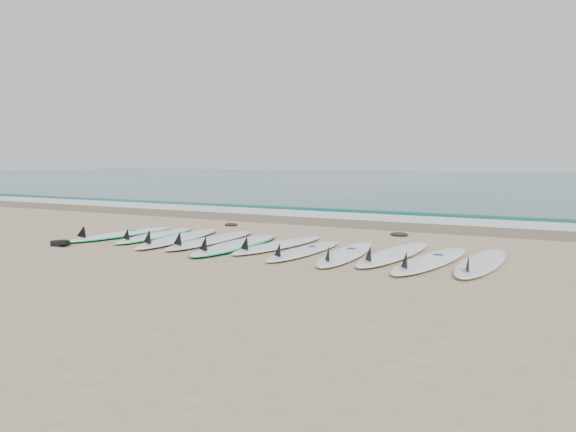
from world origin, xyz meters
The scene contains 19 objects.
ground centered at (0.00, 0.00, 0.00)m, with size 120.00×120.00×0.00m, color tan.
ocean centered at (0.00, 32.50, 0.01)m, with size 120.00×55.00×0.03m, color #236061.
wet_sand_band centered at (0.00, 4.10, 0.01)m, with size 120.00×1.80×0.01m, color brown.
foam_band centered at (0.00, 5.50, 0.02)m, with size 120.00×1.40×0.04m, color silver.
wave_crest centered at (0.00, 7.00, 0.05)m, with size 120.00×1.00×0.10m, color #236061.
surfboard_0 centered at (-3.39, -0.07, 0.05)m, with size 0.83×2.63×0.33m.
surfboard_1 centered at (-2.69, 0.08, 0.05)m, with size 0.83×2.44×0.30m.
surfboard_2 centered at (-2.00, -0.08, 0.06)m, with size 0.99×2.85×0.36m.
surfboard_3 centered at (-1.35, 0.02, 0.06)m, with size 0.65×2.72×0.35m.
surfboard_4 centered at (-0.66, -0.20, 0.05)m, with size 0.81×2.75×0.34m.
surfboard_5 centered at (-0.01, 0.09, 0.06)m, with size 0.83×2.53×0.32m.
surfboard_6 centered at (0.65, -0.22, 0.05)m, with size 0.55×2.36×0.30m.
surfboard_7 centered at (1.35, -0.19, 0.06)m, with size 0.77×2.57×0.32m.
surfboard_8 centered at (2.01, 0.11, 0.06)m, with size 0.72×2.71×0.34m.
surfboard_9 centered at (2.65, -0.17, 0.06)m, with size 0.86×2.70×0.34m.
surfboard_10 centered at (3.32, 0.00, 0.06)m, with size 0.59×2.58×0.33m.
seaweed_near centered at (-2.47, 2.37, 0.03)m, with size 0.32×0.25×0.06m, color black.
seaweed_far centered at (1.39, 2.52, 0.04)m, with size 0.36×0.28×0.07m, color black.
leash_coil centered at (-3.47, -1.45, 0.05)m, with size 0.46×0.36×0.11m.
Camera 1 is at (4.56, -8.15, 1.50)m, focal length 35.00 mm.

